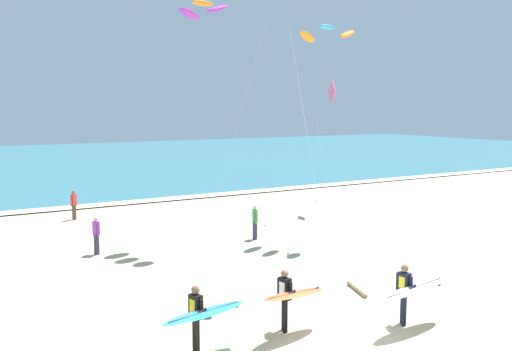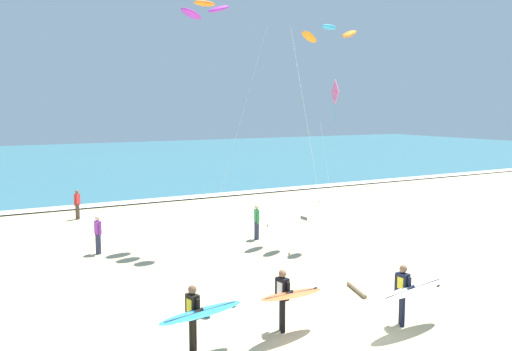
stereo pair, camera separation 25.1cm
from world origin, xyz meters
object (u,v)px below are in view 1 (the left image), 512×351
bystander_red_top (74,205)px  bystander_green_top (255,222)px  surfer_trailing (289,295)px  beach_ball (208,313)px  surfer_third (410,289)px  kite_arc_amber_near (203,9)px  bystander_purple_top (96,235)px  kite_diamond_rose_far (332,95)px  surfer_lead (201,314)px  driftwood_log (357,289)px  kite_arc_cobalt_high (327,33)px

bystander_red_top → bystander_green_top: bearing=-54.8°
surfer_trailing → beach_ball: surfer_trailing is taller
surfer_third → kite_arc_amber_near: size_ratio=0.25×
surfer_trailing → bystander_red_top: (-1.66, 18.25, -0.23)m
bystander_green_top → surfer_third: bearing=-97.4°
bystander_red_top → bystander_purple_top: (-0.75, -7.70, 0.00)m
kite_diamond_rose_far → beach_ball: size_ratio=26.99×
surfer_lead → kite_diamond_rose_far: 20.46m
bystander_red_top → driftwood_log: bystander_red_top is taller
surfer_lead → kite_diamond_rose_far: (14.34, 13.46, 5.62)m
surfer_trailing → surfer_third: same height
surfer_third → bystander_green_top: (1.41, 10.83, -0.24)m
surfer_lead → surfer_third: same height
beach_ball → surfer_lead: bearing=-119.6°
kite_diamond_rose_far → driftwood_log: bearing=-124.2°
surfer_lead → kite_arc_cobalt_high: 15.43m
surfer_lead → kite_arc_cobalt_high: size_ratio=0.26×
driftwood_log → bystander_green_top: bearing=84.8°
kite_diamond_rose_far → beach_ball: (-13.15, -11.36, -6.53)m
kite_arc_cobalt_high → bystander_red_top: 15.90m
bystander_purple_top → kite_arc_cobalt_high: bearing=-12.7°
kite_diamond_rose_far → bystander_green_top: (-7.28, -3.88, -5.86)m
bystander_green_top → bystander_red_top: same height
kite_arc_cobalt_high → bystander_purple_top: bearing=167.3°
kite_arc_amber_near → kite_arc_cobalt_high: kite_arc_amber_near is taller
surfer_trailing → kite_diamond_rose_far: 18.72m
beach_ball → kite_arc_cobalt_high: bearing=35.3°
surfer_lead → bystander_red_top: surfer_lead is taller
kite_diamond_rose_far → beach_ball: kite_diamond_rose_far is taller
driftwood_log → surfer_lead: bearing=-164.9°
bystander_green_top → bystander_purple_top: 6.97m
bystander_red_top → surfer_third: bearing=-76.4°
kite_arc_cobalt_high → beach_ball: size_ratio=34.31×
surfer_trailing → kite_arc_cobalt_high: kite_arc_cobalt_high is taller
surfer_third → bystander_red_top: 20.11m
surfer_third → bystander_purple_top: (-5.49, 11.84, -0.24)m
kite_diamond_rose_far → kite_arc_cobalt_high: (-4.29, -5.10, 2.57)m
surfer_third → bystander_red_top: size_ratio=1.63×
surfer_third → driftwood_log: 3.20m
kite_arc_cobalt_high → beach_ball: 14.17m
surfer_lead → surfer_trailing: size_ratio=1.13×
surfer_lead → bystander_purple_top: surfer_lead is taller
kite_arc_cobalt_high → bystander_red_top: (-9.13, 9.93, -8.43)m
beach_ball → driftwood_log: beach_ball is taller
kite_arc_cobalt_high → driftwood_log: 11.92m
surfer_third → kite_arc_cobalt_high: (4.39, 9.61, 8.19)m
surfer_trailing → driftwood_log: surfer_trailing is taller
surfer_lead → surfer_trailing: 2.58m
bystander_green_top → kite_arc_amber_near: bearing=158.6°
surfer_trailing → bystander_green_top: surfer_trailing is taller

